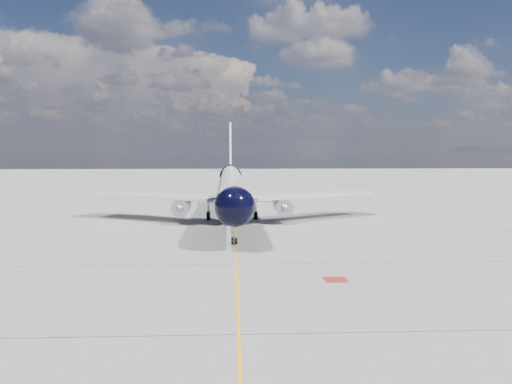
# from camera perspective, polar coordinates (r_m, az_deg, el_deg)

# --- Properties ---
(ground) EXTENTS (320.00, 320.00, 0.00)m
(ground) POSITION_cam_1_polar(r_m,az_deg,el_deg) (74.18, -2.38, -2.10)
(ground) COLOR gray
(ground) RESTS_ON ground
(taxiway_centerline) EXTENTS (0.16, 160.00, 0.01)m
(taxiway_centerline) POSITION_cam_1_polar(r_m,az_deg,el_deg) (69.21, -2.37, -2.60)
(taxiway_centerline) COLOR #FFB00D
(taxiway_centerline) RESTS_ON ground
(red_marking) EXTENTS (1.60, 1.60, 0.01)m
(red_marking) POSITION_cam_1_polar(r_m,az_deg,el_deg) (35.51, 9.06, -9.85)
(red_marking) COLOR maroon
(red_marking) RESTS_ON ground
(main_airliner) EXTENTS (38.42, 46.67, 13.50)m
(main_airliner) POSITION_cam_1_polar(r_m,az_deg,el_deg) (64.09, -2.77, 0.57)
(main_airliner) COLOR black
(main_airliner) RESTS_ON ground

